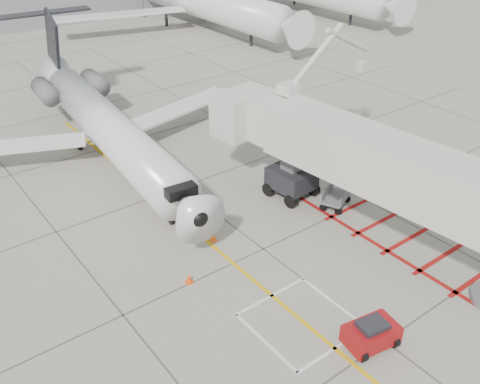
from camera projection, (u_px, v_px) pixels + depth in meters
ground_plane at (318, 290)px, 24.96m from camera, size 260.00×260.00×0.00m
regional_jet at (119, 118)px, 32.75m from camera, size 25.84×31.32×7.68m
jet_bridge at (384, 175)px, 26.54m from camera, size 10.86×20.00×7.70m
pushback_tug at (371, 333)px, 21.76m from camera, size 2.37×1.70×1.26m
baggage_cart at (336, 197)px, 30.96m from camera, size 2.25×1.90×1.21m
ground_power_unit at (367, 163)px, 33.63m from camera, size 3.03×2.15×2.17m
cone_nose at (189, 278)px, 25.31m from camera, size 0.36×0.36×0.50m
cone_side at (213, 237)px, 28.21m from camera, size 0.35×0.35×0.48m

